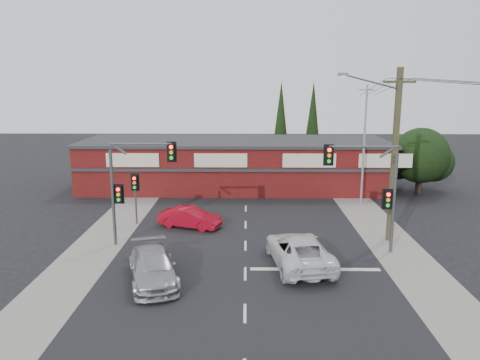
{
  "coord_description": "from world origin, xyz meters",
  "views": [
    {
      "loc": [
        0.05,
        -23.5,
        9.25
      ],
      "look_at": [
        -0.33,
        3.0,
        3.62
      ],
      "focal_mm": 35.0,
      "sensor_mm": 36.0,
      "label": 1
    }
  ],
  "objects_px": {
    "shop_building": "(235,164)",
    "white_suv": "(299,250)",
    "red_sedan": "(190,217)",
    "silver_suv": "(153,267)",
    "utility_pole": "(393,150)"
  },
  "relations": [
    {
      "from": "red_sedan",
      "to": "utility_pole",
      "type": "xyz_separation_m",
      "value": [
        11.94,
        -2.32,
        4.74
      ]
    },
    {
      "from": "red_sedan",
      "to": "utility_pole",
      "type": "distance_m",
      "value": 13.05
    },
    {
      "from": "red_sedan",
      "to": "shop_building",
      "type": "relative_size",
      "value": 0.15
    },
    {
      "from": "silver_suv",
      "to": "shop_building",
      "type": "bearing_deg",
      "value": 64.41
    },
    {
      "from": "silver_suv",
      "to": "red_sedan",
      "type": "bearing_deg",
      "value": 68.73
    },
    {
      "from": "white_suv",
      "to": "utility_pole",
      "type": "bearing_deg",
      "value": -153.06
    },
    {
      "from": "silver_suv",
      "to": "red_sedan",
      "type": "distance_m",
      "value": 8.39
    },
    {
      "from": "red_sedan",
      "to": "utility_pole",
      "type": "relative_size",
      "value": 0.4
    },
    {
      "from": "white_suv",
      "to": "silver_suv",
      "type": "xyz_separation_m",
      "value": [
        -7.06,
        -2.1,
        -0.07
      ]
    },
    {
      "from": "white_suv",
      "to": "shop_building",
      "type": "relative_size",
      "value": 0.21
    },
    {
      "from": "shop_building",
      "to": "white_suv",
      "type": "bearing_deg",
      "value": -78.24
    },
    {
      "from": "silver_suv",
      "to": "red_sedan",
      "type": "height_order",
      "value": "silver_suv"
    },
    {
      "from": "shop_building",
      "to": "utility_pole",
      "type": "distance_m",
      "value": 17.15
    },
    {
      "from": "shop_building",
      "to": "utility_pole",
      "type": "height_order",
      "value": "utility_pole"
    },
    {
      "from": "shop_building",
      "to": "red_sedan",
      "type": "bearing_deg",
      "value": -102.46
    }
  ]
}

